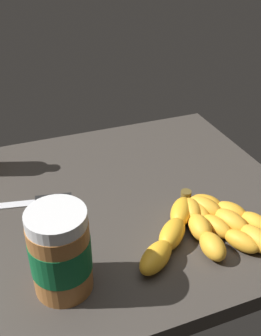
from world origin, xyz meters
TOP-DOWN VIEW (x-y plane):
  - ground_plane at (0.00, 0.00)cm, footprint 71.71×59.18cm
  - banana_bunch at (12.86, -14.58)cm, footprint 26.49×19.10cm
  - peanut_butter_jar at (-12.88, -17.29)cm, footprint 8.80×8.80cm
  - butter_knife at (-14.70, 4.60)cm, footprint 19.63×5.53cm

SIDE VIEW (x-z plane):
  - ground_plane at x=0.00cm, z-range -3.32..0.00cm
  - butter_knife at x=-14.70cm, z-range -0.14..1.06cm
  - banana_bunch at x=12.86cm, z-range -0.13..3.66cm
  - peanut_butter_jar at x=-12.88cm, z-range -0.14..13.83cm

